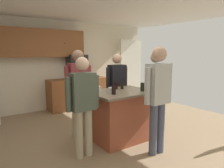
{
  "coord_description": "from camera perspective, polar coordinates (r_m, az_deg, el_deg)",
  "views": [
    {
      "loc": [
        -2.08,
        -3.23,
        1.67
      ],
      "look_at": [
        0.25,
        0.15,
        1.05
      ],
      "focal_mm": 33.37,
      "sensor_mm": 36.0,
      "label": 1
    }
  ],
  "objects": [
    {
      "name": "french_door_window_panel",
      "position": [
        7.35,
        5.13,
        4.13
      ],
      "size": [
        0.9,
        0.06,
        2.0
      ],
      "primitive_type": "cube",
      "color": "white",
      "rests_on": "ground"
    },
    {
      "name": "person_host_foreground",
      "position": [
        3.29,
        -7.98,
        -4.67
      ],
      "size": [
        0.57,
        0.22,
        1.61
      ],
      "rotation": [
        0.0,
        0.0,
        0.23
      ],
      "color": "tan",
      "rests_on": "ground"
    },
    {
      "name": "mug_blue_stoneware",
      "position": [
        3.74,
        -0.42,
        -1.69
      ],
      "size": [
        0.12,
        0.08,
        0.11
      ],
      "color": "white",
      "rests_on": "kitchen_island"
    },
    {
      "name": "microwave_over_range",
      "position": [
        6.33,
        -9.6,
        6.5
      ],
      "size": [
        0.56,
        0.4,
        0.32
      ],
      "primitive_type": "cube",
      "color": "black"
    },
    {
      "name": "person_guest_by_door",
      "position": [
        4.57,
        11.64,
        -0.41
      ],
      "size": [
        0.57,
        0.22,
        1.68
      ],
      "rotation": [
        0.0,
        0.0,
        -3.11
      ],
      "color": "#4C5166",
      "rests_on": "ground"
    },
    {
      "name": "person_guest_left",
      "position": [
        4.17,
        -9.14,
        -0.78
      ],
      "size": [
        0.57,
        0.23,
        1.72
      ],
      "rotation": [
        0.0,
        0.0,
        -0.84
      ],
      "color": "tan",
      "rests_on": "ground"
    },
    {
      "name": "tumbler_amber",
      "position": [
        4.13,
        1.06,
        -0.56
      ],
      "size": [
        0.07,
        0.07,
        0.13
      ],
      "color": "black",
      "rests_on": "kitchen_island"
    },
    {
      "name": "floor",
      "position": [
        4.19,
        -1.74,
        -14.89
      ],
      "size": [
        7.04,
        7.04,
        0.0
      ],
      "primitive_type": "plane",
      "color": "#937A5B",
      "rests_on": "ground"
    },
    {
      "name": "cabinet_run_lower",
      "position": [
        6.43,
        -9.3,
        -2.45
      ],
      "size": [
        1.8,
        0.63,
        0.9
      ],
      "color": "brown",
      "rests_on": "ground"
    },
    {
      "name": "back_wall",
      "position": [
        6.39,
        -15.61,
        4.98
      ],
      "size": [
        6.4,
        0.1,
        2.6
      ],
      "primitive_type": "cube",
      "color": "beige",
      "rests_on": "ground"
    },
    {
      "name": "kitchen_island",
      "position": [
        4.04,
        2.44,
        -8.53
      ],
      "size": [
        1.17,
        0.91,
        0.95
      ],
      "color": "#9E4C33",
      "rests_on": "ground"
    },
    {
      "name": "person_elder_center",
      "position": [
        3.43,
        12.51,
        -2.45
      ],
      "size": [
        0.57,
        0.23,
        1.76
      ],
      "rotation": [
        0.0,
        0.0,
        1.75
      ],
      "color": "#4C5166",
      "rests_on": "ground"
    },
    {
      "name": "glass_pilsner",
      "position": [
        3.96,
        8.32,
        -0.79
      ],
      "size": [
        0.07,
        0.07,
        0.16
      ],
      "color": "black",
      "rests_on": "kitchen_island"
    },
    {
      "name": "glass_dark_ale",
      "position": [
        3.63,
        0.49,
        -1.78
      ],
      "size": [
        0.07,
        0.07,
        0.13
      ],
      "color": "black",
      "rests_on": "kitchen_island"
    },
    {
      "name": "cabinet_run_upper",
      "position": [
        6.07,
        -18.84,
        10.56
      ],
      "size": [
        2.4,
        0.38,
        0.75
      ],
      "color": "brown"
    },
    {
      "name": "person_guest_right",
      "position": [
        4.74,
        1.36,
        -0.18
      ],
      "size": [
        0.57,
        0.22,
        1.64
      ],
      "rotation": [
        0.0,
        0.0,
        -2.1
      ],
      "color": "#383842",
      "rests_on": "ground"
    },
    {
      "name": "glass_short_whisky",
      "position": [
        4.18,
        2.77,
        -0.51
      ],
      "size": [
        0.06,
        0.06,
        0.12
      ],
      "color": "black",
      "rests_on": "kitchen_island"
    },
    {
      "name": "mug_ceramic_white",
      "position": [
        3.92,
        -3.79,
        -1.23
      ],
      "size": [
        0.12,
        0.08,
        0.11
      ],
      "color": "white",
      "rests_on": "kitchen_island"
    }
  ]
}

